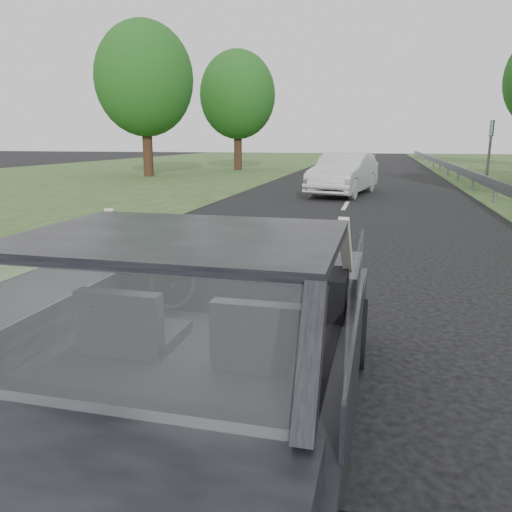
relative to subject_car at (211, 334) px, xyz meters
The scene contains 11 objects.
ground 0.72m from the subject_car, ahead, with size 140.00×140.00×0.00m, color #252527.
subject_car is the anchor object (origin of this frame).
dashboard 0.64m from the subject_car, 90.00° to the left, with size 1.58×0.45×0.30m, color black.
driver_seat 0.52m from the subject_car, 144.06° to the right, with size 0.50×0.72×0.42m, color black.
passenger_seat 0.52m from the subject_car, 35.94° to the right, with size 0.50×0.72×0.42m, color black.
steering_wheel 0.55m from the subject_car, 140.48° to the left, with size 0.36×0.36×0.04m, color black.
cat 0.74m from the subject_car, 76.76° to the left, with size 0.51×0.16×0.23m, color slate.
other_car 15.19m from the subject_car, 91.20° to the left, with size 1.75×4.43×1.46m, color silver.
highway_sign 20.35m from the subject_car, 75.22° to the left, with size 0.11×1.06×2.66m, color #135423.
tree_5 24.40m from the subject_car, 116.83° to the left, with size 4.95×4.95×7.51m, color #215B1A, non-canonical shape.
tree_6 29.36m from the subject_car, 105.72° to the left, with size 4.65×4.65×7.04m, color #215B1A, non-canonical shape.
Camera 1 is at (0.99, -2.78, 1.91)m, focal length 35.00 mm.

